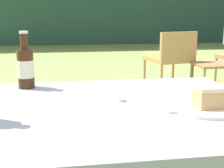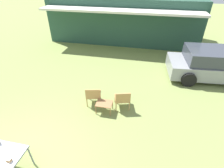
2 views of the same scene
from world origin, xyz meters
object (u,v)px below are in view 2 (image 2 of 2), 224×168
Objects in this scene: parked_car at (212,64)px; wicker_chair_cushioned at (93,94)px; cake_on_plate at (8,160)px; patio_table at (2,157)px; wicker_chair_plain at (122,98)px; garden_side_table at (104,104)px.

parked_car is 5.82m from wicker_chair_cushioned.
wicker_chair_cushioned is 3.42m from cake_on_plate.
patio_table is (-1.29, -3.17, 0.22)m from wicker_chair_cushioned.
parked_car is 8.70m from cake_on_plate.
wicker_chair_plain is at bearing 56.57° from cake_on_plate.
patio_table is at bearing -139.03° from parked_car.
parked_car is at bearing 38.65° from garden_side_table.
cake_on_plate is at bearing -117.76° from garden_side_table.
wicker_chair_plain is 3.89m from cake_on_plate.
wicker_chair_cushioned is 0.80× the size of patio_table.
parked_car is 7.22× the size of garden_side_table.
patio_table is at bearing 54.66° from wicker_chair_cushioned.
wicker_chair_plain reaches higher than garden_side_table.
wicker_chair_plain is 3.97m from patio_table.
garden_side_table is 2.83× the size of cake_on_plate.
patio_table is (-2.42, -3.15, 0.22)m from wicker_chair_plain.
parked_car is at bearing 47.31° from cake_on_plate.
cake_on_plate is (-5.90, -6.39, 0.09)m from parked_car.
parked_car reaches higher than wicker_chair_plain.
wicker_chair_cushioned is 0.64m from garden_side_table.
wicker_chair_cushioned is 3.86× the size of cake_on_plate.
patio_table is (-6.18, -6.31, -0.00)m from parked_car.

